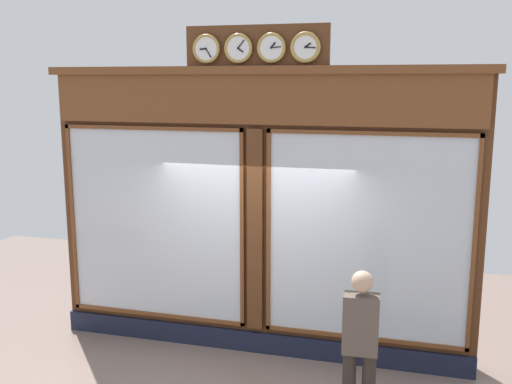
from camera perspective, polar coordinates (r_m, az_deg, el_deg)
name	(u,v)px	position (r m, az deg, el deg)	size (l,w,h in m)	color
shop_facade	(259,211)	(7.55, 0.25, -1.88)	(5.64, 0.42, 4.21)	#5B3319
pedestrian	(360,342)	(6.21, 10.16, -14.28)	(0.37, 0.23, 1.69)	#312A24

